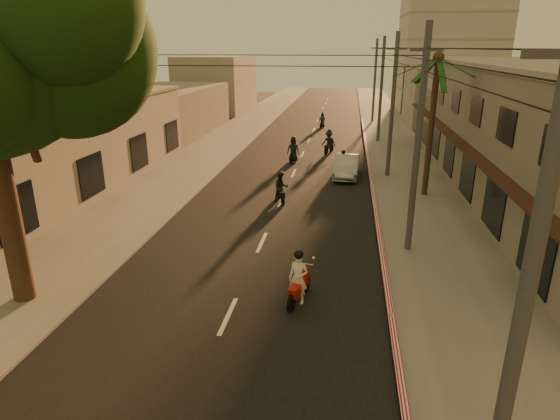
# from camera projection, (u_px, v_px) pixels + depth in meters

# --- Properties ---
(ground) EXTENTS (160.00, 160.00, 0.00)m
(ground) POSITION_uv_depth(u_px,v_px,m) (210.00, 355.00, 12.97)
(ground) COLOR #383023
(ground) RESTS_ON ground
(road) EXTENTS (10.00, 140.00, 0.02)m
(road) POSITION_uv_depth(u_px,v_px,m) (294.00, 173.00, 31.66)
(road) COLOR black
(road) RESTS_ON ground
(sidewalk_right) EXTENTS (5.00, 140.00, 0.12)m
(sidewalk_right) POSITION_uv_depth(u_px,v_px,m) (407.00, 177.00, 30.62)
(sidewalk_right) COLOR slate
(sidewalk_right) RESTS_ON ground
(sidewalk_left) EXTENTS (5.00, 140.00, 0.12)m
(sidewalk_left) POSITION_uv_depth(u_px,v_px,m) (187.00, 169.00, 32.65)
(sidewalk_left) COLOR slate
(sidewalk_left) RESTS_ON ground
(curb_stripe) EXTENTS (0.20, 60.00, 0.20)m
(curb_stripe) POSITION_uv_depth(u_px,v_px,m) (373.00, 197.00, 26.26)
(curb_stripe) COLOR red
(curb_stripe) RESTS_ON ground
(shophouse_row) EXTENTS (8.80, 34.20, 7.30)m
(shophouse_row) POSITION_uv_depth(u_px,v_px,m) (533.00, 129.00, 26.70)
(shophouse_row) COLOR gray
(shophouse_row) RESTS_ON ground
(left_building) EXTENTS (8.20, 24.20, 5.20)m
(left_building) POSITION_uv_depth(u_px,v_px,m) (43.00, 147.00, 27.09)
(left_building) COLOR gray
(left_building) RESTS_ON ground
(palm_tree) EXTENTS (5.00, 5.00, 8.20)m
(palm_tree) POSITION_uv_depth(u_px,v_px,m) (438.00, 66.00, 24.48)
(palm_tree) COLOR black
(palm_tree) RESTS_ON ground
(utility_poles) EXTENTS (1.20, 48.26, 9.00)m
(utility_poles) POSITION_uv_depth(u_px,v_px,m) (395.00, 74.00, 28.67)
(utility_poles) COLOR #38383A
(utility_poles) RESTS_ON ground
(filler_right) EXTENTS (8.00, 14.00, 6.00)m
(filler_right) POSITION_uv_depth(u_px,v_px,m) (444.00, 95.00, 52.14)
(filler_right) COLOR gray
(filler_right) RESTS_ON ground
(filler_left_near) EXTENTS (8.00, 14.00, 4.40)m
(filler_left_near) POSITION_uv_depth(u_px,v_px,m) (169.00, 111.00, 45.91)
(filler_left_near) COLOR gray
(filler_left_near) RESTS_ON ground
(filler_left_far) EXTENTS (8.00, 14.00, 7.00)m
(filler_left_far) POSITION_uv_depth(u_px,v_px,m) (218.00, 84.00, 62.30)
(filler_left_far) COLOR gray
(filler_left_far) RESTS_ON ground
(scooter_red) EXTENTS (0.95, 1.91, 1.91)m
(scooter_red) POSITION_uv_depth(u_px,v_px,m) (298.00, 279.00, 15.40)
(scooter_red) COLOR black
(scooter_red) RESTS_ON ground
(scooter_mid_a) EXTENTS (1.18, 1.71, 1.74)m
(scooter_mid_a) POSITION_uv_depth(u_px,v_px,m) (281.00, 188.00, 25.54)
(scooter_mid_a) COLOR black
(scooter_mid_a) RESTS_ON ground
(scooter_mid_b) EXTENTS (1.10, 1.70, 1.69)m
(scooter_mid_b) POSITION_uv_depth(u_px,v_px,m) (343.00, 163.00, 31.14)
(scooter_mid_b) COLOR black
(scooter_mid_b) RESTS_ON ground
(scooter_far_a) EXTENTS (0.94, 1.96, 1.93)m
(scooter_far_a) POSITION_uv_depth(u_px,v_px,m) (293.00, 151.00, 34.52)
(scooter_far_a) COLOR black
(scooter_far_a) RESTS_ON ground
(scooter_far_b) EXTENTS (1.57, 1.92, 1.95)m
(scooter_far_b) POSITION_uv_depth(u_px,v_px,m) (329.00, 142.00, 37.37)
(scooter_far_b) COLOR black
(scooter_far_b) RESTS_ON ground
(parked_car) EXTENTS (2.01, 4.51, 1.43)m
(parked_car) POSITION_uv_depth(u_px,v_px,m) (347.00, 166.00, 30.62)
(parked_car) COLOR #A4A6AC
(parked_car) RESTS_ON ground
(scooter_far_c) EXTENTS (0.80, 1.64, 1.60)m
(scooter_far_c) POSITION_uv_depth(u_px,v_px,m) (322.00, 121.00, 49.39)
(scooter_far_c) COLOR black
(scooter_far_c) RESTS_ON ground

